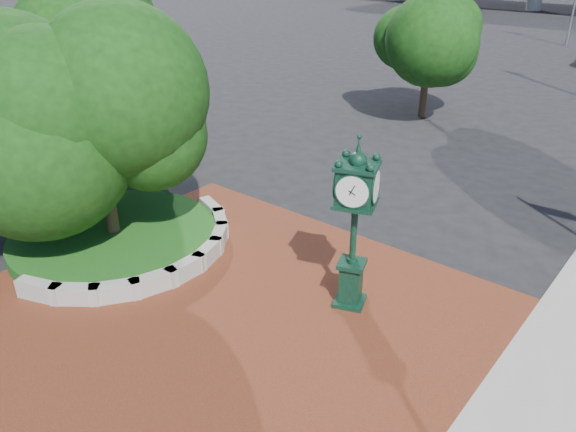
{
  "coord_description": "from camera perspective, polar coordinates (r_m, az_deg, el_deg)",
  "views": [
    {
      "loc": [
        8.48,
        -8.25,
        8.32
      ],
      "look_at": [
        0.54,
        1.5,
        2.06
      ],
      "focal_mm": 35.0,
      "sensor_mm": 36.0,
      "label": 1
    }
  ],
  "objects": [
    {
      "name": "ground",
      "position": [
        14.46,
        -5.48,
        -8.78
      ],
      "size": [
        200.0,
        200.0,
        0.0
      ],
      "primitive_type": "plane",
      "color": "black",
      "rests_on": "ground"
    },
    {
      "name": "plaza",
      "position": [
        13.9,
        -8.39,
        -10.5
      ],
      "size": [
        12.0,
        12.0,
        0.04
      ],
      "primitive_type": "cube",
      "color": "maroon",
      "rests_on": "ground"
    },
    {
      "name": "planter_wall",
      "position": [
        16.06,
        -12.49,
        -4.3
      ],
      "size": [
        2.96,
        6.77,
        0.54
      ],
      "color": "#9E9B93",
      "rests_on": "ground"
    },
    {
      "name": "grass_bed",
      "position": [
        17.77,
        -17.18,
        -2.0
      ],
      "size": [
        6.1,
        6.1,
        0.4
      ],
      "primitive_type": "cylinder",
      "color": "#184714",
      "rests_on": "ground"
    },
    {
      "name": "tree_planter",
      "position": [
        16.46,
        -18.81,
        8.86
      ],
      "size": [
        5.2,
        5.2,
        6.33
      ],
      "color": "#38281C",
      "rests_on": "ground"
    },
    {
      "name": "tree_northwest",
      "position": [
        25.58,
        -19.66,
        15.58
      ],
      "size": [
        5.6,
        5.6,
        6.93
      ],
      "color": "#38281C",
      "rests_on": "ground"
    },
    {
      "name": "tree_street",
      "position": [
        29.51,
        14.05,
        15.81
      ],
      "size": [
        4.4,
        4.4,
        5.45
      ],
      "color": "#38281C",
      "rests_on": "ground"
    },
    {
      "name": "post_clock",
      "position": [
        13.21,
        6.77,
        -0.26
      ],
      "size": [
        1.13,
        1.13,
        4.4
      ],
      "color": "black",
      "rests_on": "ground"
    }
  ]
}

